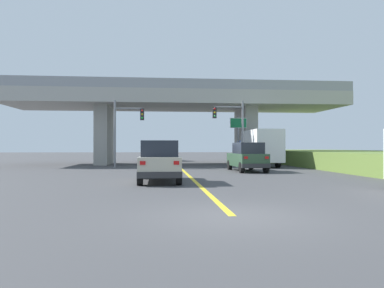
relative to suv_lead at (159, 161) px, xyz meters
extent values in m
plane|color=#424244|center=(1.77, 18.56, -1.01)|extent=(160.00, 160.00, 0.00)
cube|color=#A8A59E|center=(1.77, 18.56, 5.30)|extent=(32.63, 8.52, 1.29)
cube|color=#9A9891|center=(-5.34, 18.56, 1.82)|extent=(1.22, 5.11, 5.67)
cube|color=#9A9891|center=(8.88, 18.56, 1.82)|extent=(1.22, 5.11, 5.67)
cube|color=gray|center=(1.77, 14.45, 6.39)|extent=(32.63, 0.20, 0.90)
cube|color=gray|center=(1.77, 22.66, 6.39)|extent=(32.63, 0.20, 0.90)
cube|color=yellow|center=(1.77, 3.33, -1.01)|extent=(0.20, 24.91, 0.01)
cube|color=#B7B29E|center=(0.00, 0.12, -0.20)|extent=(1.94, 4.59, 0.90)
cube|color=#1E232D|center=(0.00, -0.23, 0.63)|extent=(1.70, 2.52, 0.76)
cube|color=#2D2D30|center=(0.00, -2.13, -0.51)|extent=(1.98, 0.20, 0.28)
cube|color=red|center=(-0.73, -2.20, 0.02)|extent=(0.24, 0.06, 0.16)
cube|color=red|center=(0.73, -2.20, 0.02)|extent=(0.24, 0.06, 0.16)
cylinder|color=black|center=(-0.87, 1.86, -0.65)|extent=(0.26, 0.72, 0.72)
cylinder|color=black|center=(0.87, 1.86, -0.65)|extent=(0.26, 0.72, 0.72)
cylinder|color=black|center=(-0.87, -1.63, -0.65)|extent=(0.26, 0.72, 0.72)
cylinder|color=black|center=(0.87, -1.63, -0.65)|extent=(0.26, 0.72, 0.72)
cube|color=#2D4C33|center=(6.20, 7.29, -0.20)|extent=(1.97, 4.71, 0.90)
cube|color=#1E232D|center=(6.21, 6.94, 0.63)|extent=(1.70, 2.61, 0.76)
cube|color=#2D2D30|center=(6.25, 5.01, -0.51)|extent=(1.90, 0.25, 0.28)
cube|color=red|center=(5.56, 4.92, 0.02)|extent=(0.24, 0.07, 0.16)
cube|color=red|center=(6.95, 4.95, 0.02)|extent=(0.24, 0.07, 0.16)
cylinder|color=black|center=(5.33, 9.06, -0.65)|extent=(0.28, 0.73, 0.72)
cylinder|color=black|center=(6.98, 9.10, -0.65)|extent=(0.28, 0.73, 0.72)
cylinder|color=black|center=(5.41, 5.49, -0.65)|extent=(0.28, 0.73, 0.72)
cylinder|color=black|center=(7.07, 5.53, -0.65)|extent=(0.28, 0.73, 0.72)
cube|color=navy|center=(8.89, 16.62, 0.39)|extent=(2.20, 2.00, 1.90)
cube|color=white|center=(8.89, 12.85, 0.80)|extent=(2.31, 5.55, 2.72)
cube|color=#197F4C|center=(8.89, 12.85, 0.12)|extent=(2.33, 5.43, 0.24)
cylinder|color=black|center=(7.89, 16.62, -0.56)|extent=(0.30, 0.90, 0.90)
cylinder|color=black|center=(9.89, 16.62, -0.56)|extent=(0.30, 0.90, 0.90)
cylinder|color=black|center=(7.89, 11.46, -0.56)|extent=(0.30, 0.90, 0.90)
cylinder|color=black|center=(9.89, 11.46, -0.56)|extent=(0.30, 0.90, 0.90)
cube|color=black|center=(1.04, 27.03, -0.20)|extent=(1.90, 4.36, 0.90)
cube|color=#1E232D|center=(1.04, 26.70, 0.63)|extent=(1.67, 2.40, 0.76)
cube|color=#2D2D30|center=(1.04, 24.90, -0.51)|extent=(1.94, 0.20, 0.28)
cube|color=red|center=(0.33, 24.83, 0.02)|extent=(0.24, 0.06, 0.16)
cube|color=red|center=(1.75, 24.83, 0.02)|extent=(0.24, 0.06, 0.16)
cylinder|color=black|center=(0.19, 28.66, -0.65)|extent=(0.26, 0.72, 0.72)
cylinder|color=black|center=(1.89, 28.66, -0.65)|extent=(0.26, 0.72, 0.72)
cylinder|color=black|center=(0.19, 25.40, -0.65)|extent=(0.26, 0.72, 0.72)
cylinder|color=black|center=(1.89, 25.40, -0.65)|extent=(0.26, 0.72, 0.72)
cylinder|color=slate|center=(7.12, 12.38, 1.81)|extent=(0.18, 0.18, 5.65)
cylinder|color=slate|center=(5.91, 12.38, 4.09)|extent=(2.42, 0.12, 0.12)
cube|color=#232326|center=(4.70, 12.38, 3.61)|extent=(0.32, 0.26, 0.96)
sphere|color=red|center=(4.70, 12.23, 3.91)|extent=(0.16, 0.16, 0.16)
sphere|color=gold|center=(4.70, 12.23, 3.61)|extent=(0.16, 0.16, 0.16)
sphere|color=green|center=(4.70, 12.23, 3.31)|extent=(0.16, 0.16, 0.16)
cylinder|color=slate|center=(-3.58, 12.26, 1.77)|extent=(0.18, 0.18, 5.56)
cylinder|color=slate|center=(-2.47, 12.26, 3.87)|extent=(2.22, 0.12, 0.12)
cube|color=#232326|center=(-1.36, 12.26, 3.39)|extent=(0.32, 0.26, 0.96)
sphere|color=red|center=(-1.36, 12.11, 3.69)|extent=(0.16, 0.16, 0.16)
sphere|color=gold|center=(-1.36, 12.11, 3.39)|extent=(0.16, 0.16, 0.16)
sphere|color=green|center=(-1.36, 12.11, 3.09)|extent=(0.16, 0.16, 0.16)
cylinder|color=slate|center=(7.37, 15.19, 1.27)|extent=(0.14, 0.14, 4.57)
cube|color=#146638|center=(7.37, 15.13, 2.92)|extent=(1.50, 0.08, 0.86)
cube|color=white|center=(7.37, 15.12, 2.92)|extent=(1.58, 0.04, 0.94)
camera|label=1|loc=(-0.09, -18.05, 0.71)|focal=34.12mm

